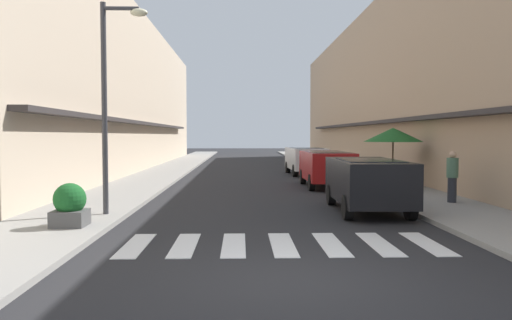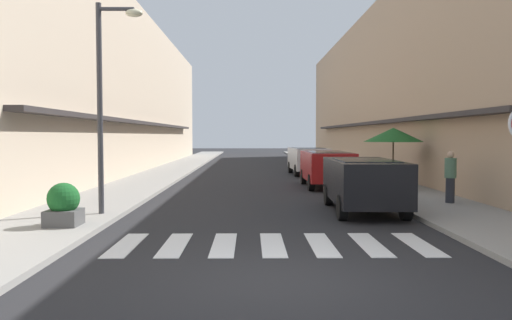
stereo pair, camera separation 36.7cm
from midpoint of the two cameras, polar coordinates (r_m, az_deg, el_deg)
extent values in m
plane|color=#232326|center=(27.74, 0.61, -1.63)|extent=(111.93, 111.93, 0.00)
cube|color=gray|center=(28.09, -9.87, -1.49)|extent=(2.70, 71.23, 0.12)
cube|color=gray|center=(28.31, 11.01, -1.47)|extent=(2.70, 71.23, 0.12)
cube|color=#C6B299|center=(30.46, -16.70, 7.39)|extent=(5.00, 47.79, 9.28)
cube|color=#332D2D|center=(29.73, -11.54, 4.01)|extent=(0.50, 33.45, 0.16)
cube|color=tan|center=(30.84, 17.59, 7.52)|extent=(5.00, 47.79, 9.50)
cube|color=#332D2D|center=(29.99, 12.52, 3.99)|extent=(0.50, 33.45, 0.16)
cube|color=silver|center=(10.26, -13.37, -9.26)|extent=(0.45, 2.20, 0.01)
cube|color=silver|center=(10.10, -8.03, -9.41)|extent=(0.45, 2.20, 0.01)
cube|color=silver|center=(10.02, -2.56, -9.48)|extent=(0.45, 2.20, 0.01)
cube|color=silver|center=(10.04, 2.94, -9.46)|extent=(0.45, 2.20, 0.01)
cube|color=silver|center=(10.14, 8.38, -9.36)|extent=(0.45, 2.20, 0.01)
cube|color=silver|center=(10.33, 13.66, -9.18)|extent=(0.45, 2.20, 0.01)
cube|color=silver|center=(10.60, 18.70, -8.94)|extent=(0.45, 2.20, 0.01)
cube|color=black|center=(14.43, 12.69, -2.25)|extent=(1.87, 4.27, 1.13)
cube|color=black|center=(14.20, 12.90, -1.10)|extent=(1.54, 2.41, 0.56)
cylinder|color=black|center=(15.72, 8.79, -3.87)|extent=(0.24, 0.65, 0.64)
cylinder|color=black|center=(16.01, 14.45, -3.81)|extent=(0.24, 0.65, 0.64)
cylinder|color=black|center=(12.99, 10.46, -5.29)|extent=(0.24, 0.65, 0.64)
cylinder|color=black|center=(13.34, 17.24, -5.16)|extent=(0.24, 0.65, 0.64)
cube|color=maroon|center=(21.08, 8.42, -0.64)|extent=(1.76, 4.22, 1.13)
cube|color=black|center=(20.85, 8.52, 0.16)|extent=(1.47, 2.36, 0.56)
cylinder|color=black|center=(22.39, 5.84, -1.88)|extent=(0.22, 0.64, 0.64)
cylinder|color=black|center=(22.62, 9.85, -1.86)|extent=(0.22, 0.64, 0.64)
cylinder|color=black|center=(19.63, 6.75, -2.54)|extent=(0.22, 0.64, 0.64)
cylinder|color=black|center=(19.90, 11.30, -2.50)|extent=(0.22, 0.64, 0.64)
cube|color=silver|center=(27.62, 6.25, 0.18)|extent=(1.90, 4.35, 1.13)
cube|color=black|center=(27.40, 6.31, 0.79)|extent=(1.56, 2.46, 0.56)
cylinder|color=black|center=(28.94, 4.25, -0.81)|extent=(0.24, 0.65, 0.64)
cylinder|color=black|center=(29.18, 7.35, -0.80)|extent=(0.24, 0.65, 0.64)
cylinder|color=black|center=(26.14, 5.01, -1.20)|extent=(0.24, 0.65, 0.64)
cylinder|color=black|center=(26.40, 8.43, -1.18)|extent=(0.24, 0.65, 0.64)
cylinder|color=#38383D|center=(13.56, -16.39, 5.49)|extent=(0.14, 0.14, 5.36)
cylinder|color=#38383D|center=(13.81, -14.67, 16.09)|extent=(0.90, 0.10, 0.10)
ellipsoid|color=beige|center=(13.69, -12.76, 15.81)|extent=(0.44, 0.28, 0.20)
cylinder|color=#262626|center=(20.58, 15.59, -2.85)|extent=(0.48, 0.48, 0.06)
cylinder|color=#4C3823|center=(20.51, 15.63, -0.10)|extent=(0.06, 0.06, 2.04)
cone|color=#19511E|center=(20.49, 15.67, 2.75)|extent=(2.29, 2.29, 0.55)
cube|color=#4C4C4C|center=(12.11, -19.97, -6.10)|extent=(0.72, 0.72, 0.36)
sphere|color=#195623|center=(12.05, -20.00, -4.10)|extent=(0.71, 0.71, 0.71)
cylinder|color=#282B33|center=(16.30, 21.57, -3.19)|extent=(0.26, 0.26, 0.75)
cylinder|color=#4C7259|center=(16.24, 21.62, -0.83)|extent=(0.34, 0.34, 0.59)
sphere|color=tan|center=(16.23, 21.64, 0.57)|extent=(0.20, 0.20, 0.20)
camera|label=1|loc=(0.18, -89.49, 0.02)|focal=35.61mm
camera|label=2|loc=(0.18, 90.51, -0.02)|focal=35.61mm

